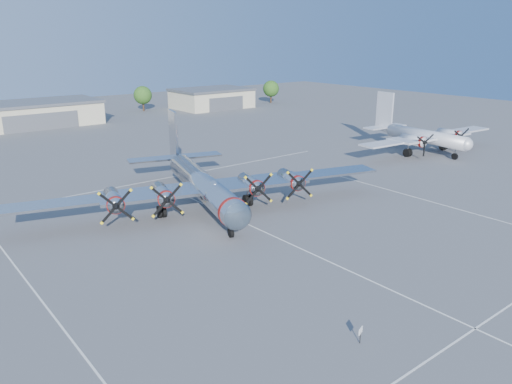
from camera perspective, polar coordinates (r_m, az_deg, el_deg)
ground at (r=50.61m, az=1.41°, el=-4.79°), size 260.00×260.00×0.00m
parking_lines at (r=49.39m, az=2.72°, el=-5.38°), size 60.00×50.08×0.01m
hangar_center at (r=122.74m, az=-24.24°, el=8.15°), size 28.60×14.60×5.40m
hangar_east at (r=142.37m, az=-5.07°, el=10.65°), size 20.60×14.60×5.40m
tree_east at (r=138.53m, az=-12.82°, el=10.74°), size 4.80×4.80×6.64m
tree_far_east at (r=152.62m, az=1.72°, el=11.72°), size 4.80×4.80×6.64m
main_bomber_b29 at (r=58.89m, az=-6.24°, el=-1.66°), size 49.88×40.50×9.59m
twin_engine_east at (r=91.17m, az=18.21°, el=4.38°), size 31.68×24.00×9.50m
info_placard at (r=34.09m, az=11.86°, el=-15.42°), size 0.58×0.25×1.15m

